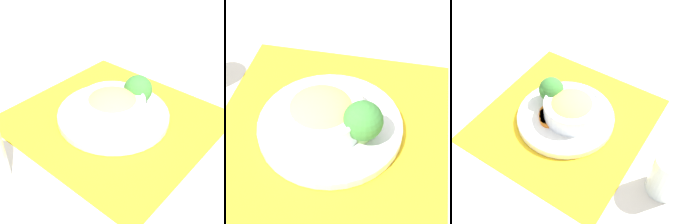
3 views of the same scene
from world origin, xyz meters
The scene contains 10 objects.
ground_plane centered at (0.00, 0.00, 0.00)m, with size 4.00×4.00×0.00m, color beige.
placemat centered at (0.00, 0.00, 0.00)m, with size 0.48×0.46×0.00m.
plate centered at (0.00, 0.00, 0.02)m, with size 0.27×0.27×0.02m.
bowl centered at (0.01, -0.01, 0.05)m, with size 0.16×0.16×0.07m.
broccoli_floret centered at (0.03, 0.06, 0.07)m, with size 0.07×0.07×0.08m.
carrot_slice_near centered at (-0.02, 0.05, 0.02)m, with size 0.05×0.05×0.01m.
carrot_slice_middle centered at (-0.03, 0.04, 0.02)m, with size 0.05×0.05×0.01m.
carrot_slice_far centered at (-0.04, 0.04, 0.02)m, with size 0.05×0.05×0.01m.
carrot_slice_extra centered at (-0.04, 0.03, 0.02)m, with size 0.05×0.05×0.01m.
water_glass centered at (-0.06, -0.31, 0.05)m, with size 0.08×0.08×0.12m.
Camera 3 is at (-0.49, -0.30, 0.68)m, focal length 50.00 mm.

